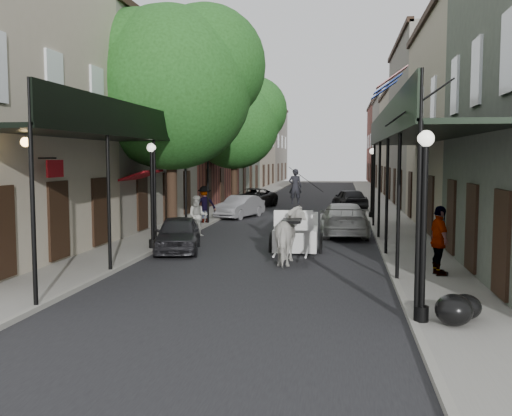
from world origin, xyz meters
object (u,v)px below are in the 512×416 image
at_px(carriage, 297,218).
at_px(car_left_mid, 240,207).
at_px(pedestrian_sidewalk_right, 439,241).
at_px(pedestrian_sidewalk_left, 205,204).
at_px(tree_far, 240,120).
at_px(lamppost_right_far, 372,181).
at_px(lamppost_right_near, 424,223).
at_px(lamppost_left, 152,194).
at_px(tree_near, 181,82).
at_px(car_left_far, 252,198).
at_px(pedestrian_walking, 198,216).
at_px(horse, 291,236).
at_px(car_right_near, 344,219).
at_px(car_left_near, 178,234).
at_px(car_right_far, 350,199).

distance_m(carriage, car_left_mid, 11.26).
distance_m(pedestrian_sidewalk_right, car_left_mid, 17.13).
distance_m(pedestrian_sidewalk_left, car_left_mid, 3.73).
xyz_separation_m(tree_far, lamppost_right_far, (8.35, -6.18, -3.79)).
xyz_separation_m(tree_far, lamppost_right_near, (8.35, -26.18, -3.79)).
bearing_deg(lamppost_right_far, tree_far, 143.49).
bearing_deg(lamppost_right_far, lamppost_left, -124.35).
bearing_deg(pedestrian_sidewalk_right, tree_near, 41.07).
xyz_separation_m(carriage, car_left_far, (-4.33, 16.88, -0.50)).
relative_size(lamppost_right_near, pedestrian_walking, 2.15).
xyz_separation_m(tree_near, car_left_mid, (1.14, 7.46, -5.87)).
bearing_deg(pedestrian_sidewalk_left, lamppost_right_far, 174.63).
distance_m(horse, car_right_near, 7.01).
distance_m(tree_far, pedestrian_walking, 15.01).
xyz_separation_m(pedestrian_sidewalk_left, car_left_far, (0.79, 9.89, -0.37)).
distance_m(pedestrian_sidewalk_left, pedestrian_sidewalk_right, 14.82).
bearing_deg(car_left_far, pedestrian_walking, -75.73).
relative_size(lamppost_right_near, car_right_near, 0.76).
bearing_deg(car_right_near, lamppost_right_far, -105.61).
bearing_deg(pedestrian_sidewalk_left, pedestrian_walking, 69.28).
xyz_separation_m(tree_near, car_right_near, (6.80, 1.00, -5.78)).
distance_m(lamppost_right_near, pedestrian_sidewalk_left, 18.15).
height_order(pedestrian_sidewalk_left, car_left_near, pedestrian_sidewalk_left).
relative_size(tree_far, pedestrian_sidewalk_right, 4.54).
distance_m(horse, carriage, 2.78).
relative_size(lamppost_right_far, car_right_far, 0.91).
relative_size(tree_far, carriage, 2.90).
bearing_deg(pedestrian_walking, horse, -64.67).
xyz_separation_m(horse, pedestrian_sidewalk_right, (4.18, -1.73, 0.18)).
height_order(lamppost_left, horse, lamppost_left).
bearing_deg(lamppost_right_far, pedestrian_sidewalk_right, -86.04).
xyz_separation_m(pedestrian_sidewalk_right, car_left_far, (-8.57, 21.37, -0.42)).
bearing_deg(lamppost_right_far, horse, -102.87).
relative_size(lamppost_right_near, lamppost_left, 1.00).
xyz_separation_m(lamppost_left, pedestrian_sidewalk_right, (9.26, -3.37, -0.98)).
bearing_deg(car_left_near, lamppost_right_far, 46.76).
height_order(pedestrian_sidewalk_left, car_left_mid, pedestrian_sidewalk_left).
bearing_deg(lamppost_right_near, horse, 116.13).
bearing_deg(tree_far, horse, -75.23).
bearing_deg(horse, car_left_far, -78.65).
distance_m(carriage, car_right_near, 4.41).
bearing_deg(pedestrian_walking, lamppost_right_near, -70.68).
height_order(lamppost_right_near, car_right_far, lamppost_right_near).
bearing_deg(car_right_near, car_right_far, -95.07).
bearing_deg(car_right_near, tree_near, 5.13).
height_order(car_left_near, car_left_far, car_left_far).
distance_m(pedestrian_walking, pedestrian_sidewalk_left, 4.14).
relative_size(horse, car_left_near, 0.57).
distance_m(lamppost_right_far, car_right_far, 5.74).
distance_m(carriage, pedestrian_walking, 5.31).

